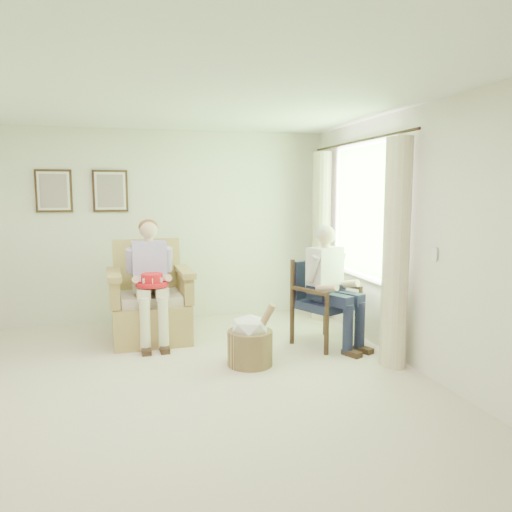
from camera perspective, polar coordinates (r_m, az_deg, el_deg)
The scene contains 16 objects.
floor at distance 4.57m, azimuth -10.46°, elevation -15.58°, with size 5.50×5.50×0.00m, color beige.
back_wall at distance 6.97m, azimuth -12.46°, elevation 3.32°, with size 5.00×0.04×2.60m, color silver.
front_wall at distance 1.55m, azimuth -3.60°, elevation -10.36°, with size 5.00×0.04×2.60m, color silver.
right_wall at distance 5.06m, azimuth 18.66°, elevation 1.64°, with size 0.04×5.50×2.60m, color silver.
ceiling at distance 4.29m, azimuth -11.31°, elevation 18.36°, with size 5.00×5.50×0.02m, color white.
window at distance 6.06m, azimuth 12.22°, elevation 5.44°, with size 0.13×2.50×1.63m.
curtain_left at distance 5.17m, azimuth 15.68°, elevation 0.19°, with size 0.34×0.34×2.30m, color beige.
curtain_right at distance 6.92m, azimuth 7.45°, elevation 2.16°, with size 0.34×0.34×2.30m, color beige.
framed_print_left at distance 6.97m, azimuth -22.11°, elevation 6.91°, with size 0.45×0.05×0.55m.
framed_print_right at distance 6.91m, azimuth -16.31°, elevation 7.15°, with size 0.45×0.05×0.55m.
wicker_armchair at distance 6.17m, azimuth -11.98°, elevation -5.86°, with size 0.93×0.92×1.19m.
wood_armchair at distance 5.93m, azimuth 7.71°, elevation -4.78°, with size 0.63×0.59×0.97m.
person_wicker at distance 5.93m, azimuth -12.02°, elevation -1.77°, with size 0.40×0.62×1.42m.
person_dark at distance 5.73m, azimuth 8.37°, elevation -2.46°, with size 0.40×0.63×1.36m.
red_hat at distance 5.74m, azimuth -11.80°, elevation -2.84°, with size 0.36×0.36×0.14m.
hatbox at distance 5.17m, azimuth -0.66°, elevation -9.56°, with size 0.59×0.59×0.68m.
Camera 1 is at (-0.28, -4.20, 1.77)m, focal length 35.00 mm.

